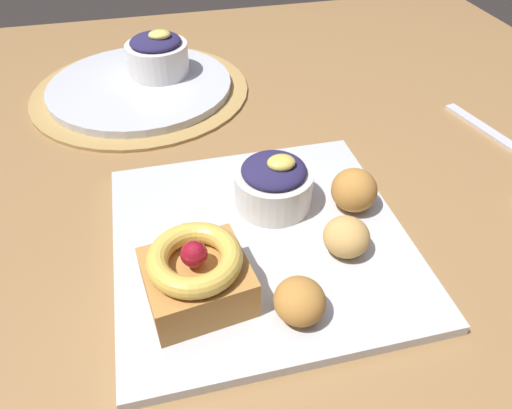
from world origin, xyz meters
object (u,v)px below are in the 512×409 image
(fritter_middle, at_px, (354,190))
(back_plate, at_px, (140,86))
(fritter_back, at_px, (300,301))
(fritter_front, at_px, (346,237))
(cake_slice, at_px, (197,275))
(knife, at_px, (497,137))
(back_ramekin, at_px, (157,55))
(front_plate, at_px, (260,241))
(berry_ramekin, at_px, (274,184))

(fritter_middle, distance_m, back_plate, 0.41)
(fritter_back, bearing_deg, fritter_front, 43.04)
(fritter_front, xyz_separation_m, back_plate, (-0.18, 0.41, -0.02))
(cake_slice, height_order, back_plate, cake_slice)
(knife, bearing_deg, back_ramekin, 46.63)
(back_plate, xyz_separation_m, knife, (0.47, -0.25, -0.01))
(fritter_middle, bearing_deg, back_ramekin, 115.74)
(back_plate, bearing_deg, fritter_front, -66.17)
(back_ramekin, bearing_deg, front_plate, -80.04)
(fritter_middle, relative_size, back_plate, 0.18)
(front_plate, bearing_deg, fritter_front, -26.47)
(knife, bearing_deg, berry_ramekin, 90.92)
(berry_ramekin, height_order, back_ramekin, back_ramekin)
(fritter_middle, bearing_deg, back_plate, 121.55)
(front_plate, xyz_separation_m, fritter_back, (0.01, -0.10, 0.03))
(cake_slice, xyz_separation_m, back_ramekin, (0.00, 0.46, 0.01))
(fritter_middle, bearing_deg, fritter_front, -118.05)
(cake_slice, relative_size, berry_ramekin, 1.16)
(back_ramekin, xyz_separation_m, knife, (0.44, -0.28, -0.05))
(fritter_middle, bearing_deg, fritter_back, -128.89)
(fritter_middle, xyz_separation_m, fritter_back, (-0.10, -0.13, -0.00))
(front_plate, relative_size, back_plate, 1.05)
(fritter_middle, height_order, knife, fritter_middle)
(cake_slice, distance_m, fritter_back, 0.09)
(fritter_middle, relative_size, knife, 0.27)
(fritter_middle, bearing_deg, front_plate, -168.29)
(back_plate, bearing_deg, knife, -27.86)
(front_plate, xyz_separation_m, knife, (0.37, 0.12, -0.00))
(front_plate, bearing_deg, knife, 18.50)
(fritter_back, distance_m, back_ramekin, 0.51)
(front_plate, height_order, knife, front_plate)
(fritter_back, bearing_deg, back_plate, 103.39)
(front_plate, relative_size, fritter_back, 6.33)
(berry_ramekin, xyz_separation_m, fritter_back, (-0.02, -0.15, -0.01))
(fritter_middle, bearing_deg, knife, 21.27)
(berry_ramekin, relative_size, fritter_back, 1.81)
(front_plate, distance_m, berry_ramekin, 0.07)
(berry_ramekin, bearing_deg, fritter_middle, -17.49)
(cake_slice, xyz_separation_m, berry_ramekin, (0.10, 0.11, -0.00))
(berry_ramekin, distance_m, fritter_middle, 0.09)
(back_plate, distance_m, back_ramekin, 0.06)
(fritter_back, bearing_deg, cake_slice, 154.34)
(cake_slice, xyz_separation_m, fritter_middle, (0.19, 0.09, -0.01))
(cake_slice, distance_m, back_ramekin, 0.46)
(front_plate, height_order, berry_ramekin, berry_ramekin)
(front_plate, relative_size, berry_ramekin, 3.49)
(fritter_back, bearing_deg, fritter_middle, 51.11)
(knife, bearing_deg, cake_slice, 101.56)
(fritter_back, height_order, knife, fritter_back)
(knife, bearing_deg, front_plate, 97.22)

